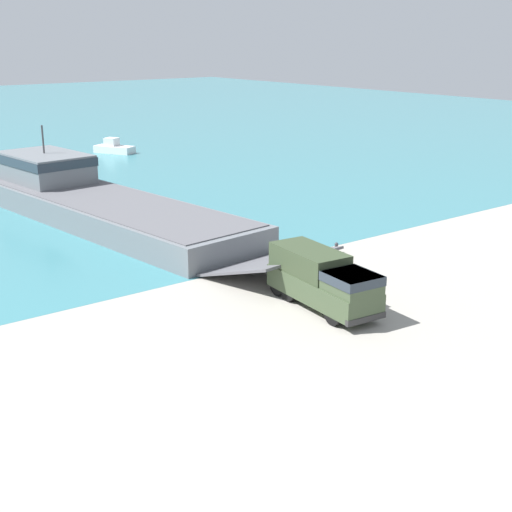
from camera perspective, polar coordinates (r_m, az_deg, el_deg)
The scene contains 6 objects.
ground_plane at distance 40.36m, azimuth 5.06°, elevation -3.34°, with size 240.00×240.00×0.00m, color #9E998E.
landing_craft at distance 58.64m, azimuth -12.81°, elevation 4.41°, with size 10.75×36.11×6.77m.
military_truck at distance 38.46m, azimuth 5.38°, elevation -1.87°, with size 3.18×7.64×2.99m.
soldier_on_ramp at distance 41.33m, azimuth 7.71°, elevation -1.54°, with size 0.50×0.41×1.64m.
moored_boat_a at distance 91.97m, azimuth -11.30°, elevation 8.48°, with size 4.11×5.38×1.87m.
mooring_bollard at distance 48.63m, azimuth 6.45°, elevation 0.72°, with size 0.26×0.26×0.72m.
Camera 1 is at (-25.80, -27.62, 14.16)m, focal length 50.00 mm.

